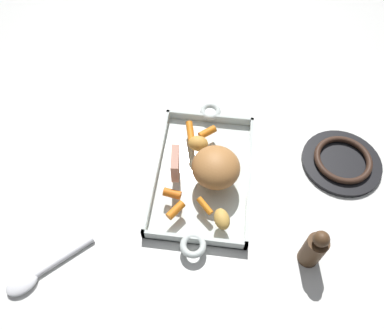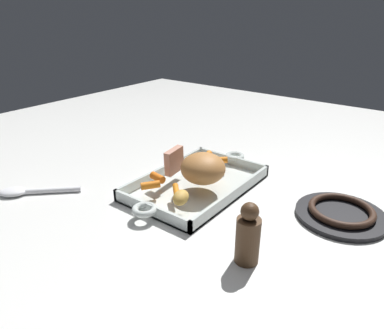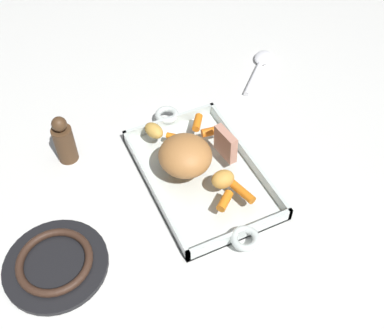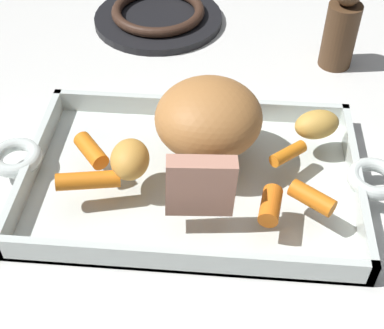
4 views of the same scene
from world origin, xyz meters
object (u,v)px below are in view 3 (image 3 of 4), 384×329
(baby_carrot_center_left, at_px, (223,201))
(potato_near_roast, at_px, (223,179))
(baby_carrot_center_right, at_px, (176,137))
(stove_burner_rear, at_px, (55,263))
(baby_carrot_short, at_px, (242,192))
(potato_corner, at_px, (154,131))
(roasting_dish, at_px, (201,174))
(baby_carrot_northeast, at_px, (197,122))
(pork_roast, at_px, (185,156))
(serving_spoon, at_px, (260,64))
(baby_carrot_southwest, at_px, (210,132))
(roast_slice_outer, at_px, (225,144))
(pepper_mill, at_px, (64,141))

(baby_carrot_center_left, xyz_separation_m, potato_near_roast, (-0.05, 0.02, 0.01))
(baby_carrot_center_right, xyz_separation_m, stove_burner_rear, (0.19, -0.34, -0.03))
(baby_carrot_short, relative_size, potato_corner, 1.26)
(roasting_dish, distance_m, baby_carrot_center_left, 0.12)
(baby_carrot_center_right, relative_size, baby_carrot_northeast, 0.98)
(pork_roast, relative_size, baby_carrot_northeast, 2.51)
(serving_spoon, bearing_deg, stove_burner_rear, 165.28)
(baby_carrot_northeast, relative_size, stove_burner_rear, 0.23)
(stove_burner_rear, bearing_deg, baby_carrot_southwest, 111.75)
(potato_corner, xyz_separation_m, potato_near_roast, (0.20, 0.08, 0.00))
(baby_carrot_short, bearing_deg, roasting_dish, -156.88)
(baby_carrot_center_left, bearing_deg, potato_near_roast, 154.06)
(roasting_dish, xyz_separation_m, roast_slice_outer, (-0.01, 0.07, 0.06))
(baby_carrot_southwest, xyz_separation_m, stove_burner_rear, (0.17, -0.42, -0.03))
(pepper_mill, bearing_deg, potato_near_roast, 48.02)
(serving_spoon, bearing_deg, pork_roast, 174.10)
(baby_carrot_center_right, distance_m, serving_spoon, 0.40)
(baby_carrot_short, relative_size, pepper_mill, 0.52)
(potato_corner, bearing_deg, potato_near_roast, 20.95)
(roasting_dish, xyz_separation_m, baby_carrot_short, (0.10, 0.04, 0.03))
(potato_near_roast, bearing_deg, pepper_mill, -131.98)
(baby_carrot_southwest, distance_m, pepper_mill, 0.34)
(roasting_dish, relative_size, baby_carrot_center_right, 9.88)
(roast_slice_outer, bearing_deg, roasting_dish, -77.89)
(pork_roast, bearing_deg, roast_slice_outer, 88.96)
(roasting_dish, bearing_deg, serving_spoon, 132.12)
(baby_carrot_center_left, height_order, serving_spoon, baby_carrot_center_left)
(pork_roast, xyz_separation_m, serving_spoon, (-0.29, 0.37, -0.06))
(roast_slice_outer, bearing_deg, baby_carrot_short, -10.29)
(stove_burner_rear, relative_size, pepper_mill, 1.61)
(roasting_dish, distance_m, serving_spoon, 0.45)
(pork_roast, relative_size, stove_burner_rear, 0.58)
(baby_carrot_northeast, xyz_separation_m, stove_burner_rear, (0.21, -0.41, -0.03))
(baby_carrot_northeast, relative_size, baby_carrot_southwest, 1.12)
(pork_roast, distance_m, potato_near_roast, 0.10)
(roast_slice_outer, bearing_deg, stove_burner_rear, -76.95)
(baby_carrot_center_right, bearing_deg, stove_burner_rear, -61.00)
(baby_carrot_northeast, xyz_separation_m, serving_spoon, (-0.18, 0.28, -0.03))
(baby_carrot_southwest, height_order, potato_corner, potato_corner)
(pork_roast, relative_size, potato_corner, 2.26)
(roasting_dish, bearing_deg, baby_carrot_center_left, -1.80)
(serving_spoon, bearing_deg, potato_corner, 158.68)
(pork_roast, xyz_separation_m, pepper_mill, (-0.17, -0.23, -0.02))
(pork_roast, distance_m, potato_corner, 0.13)
(baby_carrot_short, distance_m, potato_corner, 0.26)
(potato_corner, bearing_deg, pork_roast, 11.76)
(baby_carrot_center_right, xyz_separation_m, serving_spoon, (-0.20, 0.35, -0.03))
(baby_carrot_short, xyz_separation_m, serving_spoon, (-0.41, 0.29, -0.03))
(roast_slice_outer, relative_size, baby_carrot_short, 1.02)
(baby_carrot_northeast, relative_size, baby_carrot_center_left, 1.00)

